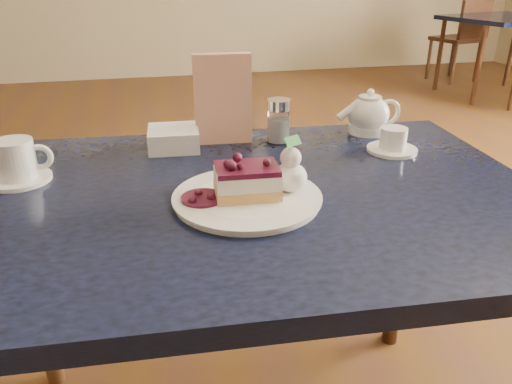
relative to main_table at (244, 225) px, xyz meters
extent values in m
cube|color=black|center=(0.00, 0.00, 0.06)|extent=(1.18, 0.83, 0.04)
cylinder|color=#422311|center=(-0.49, 0.35, -0.30)|extent=(0.05, 0.05, 0.67)
cylinder|color=#422311|center=(0.53, 0.29, -0.30)|extent=(0.05, 0.05, 0.67)
cylinder|color=white|center=(0.00, -0.05, 0.08)|extent=(0.26, 0.26, 0.01)
cube|color=tan|center=(0.00, -0.05, 0.10)|extent=(0.12, 0.09, 0.02)
cube|color=white|center=(0.00, -0.05, 0.12)|extent=(0.12, 0.09, 0.03)
cube|color=black|center=(0.00, -0.05, 0.14)|extent=(0.11, 0.08, 0.01)
ellipsoid|color=white|center=(0.08, -0.04, 0.11)|extent=(0.06, 0.06, 0.05)
cylinder|color=black|center=(-0.08, -0.05, 0.09)|extent=(0.08, 0.08, 0.01)
cylinder|color=white|center=(-0.42, 0.15, 0.08)|extent=(0.12, 0.12, 0.01)
cylinder|color=white|center=(-0.42, 0.15, 0.12)|extent=(0.08, 0.08, 0.08)
torus|color=white|center=(-0.38, 0.15, 0.12)|extent=(0.05, 0.01, 0.05)
cylinder|color=white|center=(0.38, 0.14, 0.08)|extent=(0.11, 0.11, 0.01)
cylinder|color=white|center=(0.38, 0.14, 0.11)|extent=(0.06, 0.06, 0.05)
ellipsoid|color=white|center=(0.38, 0.28, 0.12)|extent=(0.10, 0.10, 0.09)
cylinder|color=white|center=(0.38, 0.28, 0.17)|extent=(0.06, 0.06, 0.01)
cylinder|color=white|center=(0.31, 0.28, 0.12)|extent=(0.06, 0.02, 0.05)
cube|color=#FFE2BD|center=(0.01, 0.29, 0.18)|extent=(0.13, 0.04, 0.21)
cylinder|color=white|center=(0.14, 0.26, 0.11)|extent=(0.05, 0.05, 0.08)
cylinder|color=silver|center=(0.14, 0.26, 0.17)|extent=(0.06, 0.06, 0.02)
cube|color=white|center=(-0.11, 0.27, 0.10)|extent=(0.12, 0.12, 0.05)
cube|color=black|center=(2.98, 3.13, 0.03)|extent=(1.07, 0.93, 0.04)
cylinder|color=#422311|center=(2.59, 2.83, -0.31)|extent=(0.04, 0.04, 0.65)
cylinder|color=#422311|center=(2.59, 3.42, -0.31)|extent=(0.04, 0.04, 0.65)
cylinder|color=#422311|center=(3.36, 3.42, -0.31)|extent=(0.04, 0.04, 0.65)
camera|label=1|loc=(-0.17, -0.84, 0.46)|focal=35.00mm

